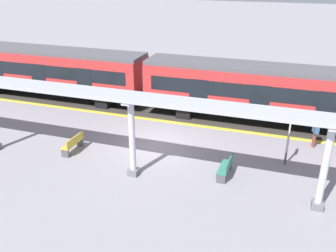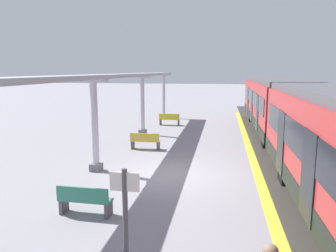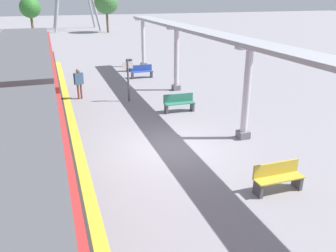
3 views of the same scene
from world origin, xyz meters
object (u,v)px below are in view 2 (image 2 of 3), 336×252
Objects in this scene: canopy_pillar_third at (95,125)px; platform_info_sign at (125,213)px; canopy_pillar_nearest at (164,96)px; train_near_carriage at (272,104)px; bench_near_end at (169,119)px; bench_far_end at (84,200)px; bench_extra_slot at (145,141)px; canopy_pillar_second at (142,105)px.

platform_info_sign is (-3.19, 6.47, -0.53)m from canopy_pillar_third.
canopy_pillar_nearest is 1.00× the size of canopy_pillar_third.
canopy_pillar_third is 1.66× the size of platform_info_sign.
train_near_carriage is 3.87× the size of canopy_pillar_nearest.
canopy_pillar_nearest is (8.14, -5.27, 0.02)m from train_near_carriage.
bench_near_end is 15.42m from bench_far_end.
bench_near_end is (-1.12, -11.44, -1.41)m from canopy_pillar_third.
bench_extra_slot is at bearing -88.90° from bench_far_end.
bench_extra_slot is at bearing 41.28° from train_near_carriage.
canopy_pillar_second is at bearing 73.06° from bench_near_end.
train_near_carriage is 9.46m from bench_extra_slot.
canopy_pillar_nearest is 21.96m from platform_info_sign.
bench_near_end is (-1.12, -3.67, -1.41)m from canopy_pillar_second.
platform_info_sign is (-2.09, 10.28, 0.89)m from bench_extra_slot.
canopy_pillar_third reaches higher than platform_info_sign.
bench_near_end is at bearing -83.39° from platform_info_sign.
platform_info_sign is at bearing 98.37° from canopy_pillar_nearest.
canopy_pillar_nearest is at bearing -90.00° from canopy_pillar_third.
train_near_carriage is at bearing -116.23° from bench_far_end.
bench_near_end is at bearing -89.49° from bench_far_end.
canopy_pillar_second is 4.09m from bench_near_end.
bench_extra_slot is (-1.11, -3.81, -1.41)m from canopy_pillar_third.
train_near_carriage is 9.42× the size of bench_extra_slot.
canopy_pillar_second is (0.00, 7.49, 0.00)m from canopy_pillar_nearest.
canopy_pillar_nearest is 11.58m from bench_extra_slot.
bench_far_end is at bearing 107.48° from canopy_pillar_third.
bench_near_end is 0.68× the size of platform_info_sign.
canopy_pillar_third reaches higher than train_near_carriage.
train_near_carriage is 3.87× the size of canopy_pillar_third.
canopy_pillar_third is 4.21m from bench_extra_slot.
bench_far_end is 3.27m from platform_info_sign.
platform_info_sign is (-3.19, 21.72, -0.53)m from canopy_pillar_nearest.
canopy_pillar_nearest and canopy_pillar_third have the same top height.
train_near_carriage is at bearing 147.09° from canopy_pillar_nearest.
canopy_pillar_second is (8.14, 2.22, 0.02)m from train_near_carriage.
bench_near_end is 1.00× the size of bench_extra_slot.
bench_near_end is 7.63m from bench_extra_slot.
canopy_pillar_third is at bearing -63.73° from platform_info_sign.
platform_info_sign is (-3.19, 14.24, -0.53)m from canopy_pillar_second.
bench_far_end is at bearing 90.51° from bench_near_end.
bench_near_end is at bearing -106.94° from canopy_pillar_second.
platform_info_sign is (4.94, 16.46, -0.51)m from train_near_carriage.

